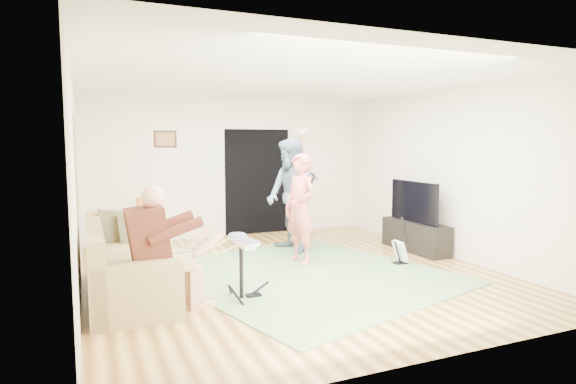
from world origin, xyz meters
The scene contains 19 objects.
floor centered at (0.00, 0.00, 0.00)m, with size 6.00×6.00×0.00m, color brown.
walls centered at (0.00, 0.00, 1.35)m, with size 5.50×6.00×2.70m, color silver, non-canonical shape.
ceiling centered at (0.00, 0.00, 2.70)m, with size 6.00×6.00×0.00m, color white.
window_blinds centered at (-2.74, 0.20, 1.55)m, with size 2.05×2.05×0.00m, color olive.
doorway centered at (0.55, 2.99, 1.05)m, with size 2.10×2.10×0.00m, color black.
picture_frame centered at (-1.25, 2.99, 1.90)m, with size 0.42×0.03×0.32m, color #3F2314.
area_rug centered at (0.13, -0.19, 0.01)m, with size 3.35×3.72×0.02m, color #58824F.
sofa centered at (-2.30, -0.18, 0.30)m, with size 0.92×2.23×0.90m.
drummer centered at (-1.87, -0.83, 0.54)m, with size 0.90×0.50×1.38m.
drum_kit centered at (-1.00, -0.83, 0.33)m, with size 0.41×0.73×0.75m.
singer centered at (0.35, 0.46, 0.84)m, with size 0.61×0.40×1.68m, color #E76D64.
microphone centered at (0.55, 0.46, 1.25)m, with size 0.06×0.06×0.24m, color black, non-canonical shape.
guitarist centered at (0.50, 1.17, 0.96)m, with size 0.93×0.73×1.92m, color slate.
guitar_held centered at (0.70, 1.17, 1.30)m, with size 0.12×0.60×0.26m, color white, non-canonical shape.
guitar_spare centered at (1.71, -0.22, 0.21)m, with size 0.26×0.23×0.72m.
torchiere_lamp centered at (1.26, 2.41, 1.45)m, with size 0.38×0.38×2.11m.
dining_chair centered at (-1.64, 1.77, 0.34)m, with size 0.53×0.55×0.96m.
tv_cabinet centered at (2.50, 0.44, 0.25)m, with size 0.40×1.40×0.50m, color black.
television centered at (2.45, 0.44, 0.85)m, with size 0.06×1.17×0.68m, color black.
Camera 1 is at (-2.66, -6.13, 1.86)m, focal length 30.00 mm.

